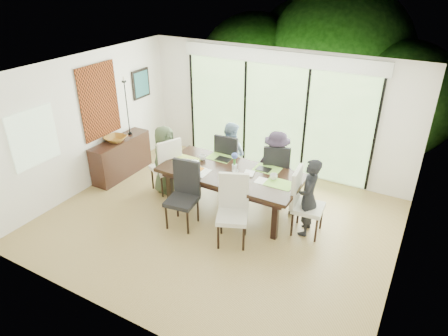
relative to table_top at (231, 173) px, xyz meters
The scene contains 62 objects.
floor 0.94m from the table_top, 89.44° to the right, with size 6.00×5.00×0.01m, color olive.
ceiling 1.99m from the table_top, 89.44° to the right, with size 6.00×5.00×0.01m, color white.
wall_back 2.08m from the table_top, 89.86° to the left, with size 6.00×0.02×2.70m, color white.
wall_front 3.07m from the table_top, 89.91° to the right, with size 6.00×0.02×2.70m, color silver.
wall_left 3.10m from the table_top, behind, with size 0.02×5.00×2.70m, color silver.
wall_right 3.11m from the table_top, ahead, with size 0.02×5.00×2.70m, color white.
glass_doors 2.01m from the table_top, 89.85° to the left, with size 4.20×0.02×2.30m, color #598C3F.
blinds_header 2.60m from the table_top, 89.85° to the left, with size 4.40×0.06×0.28m, color white.
mullion_a 2.89m from the table_top, 137.03° to the left, with size 0.05×0.04×2.30m, color black.
mullion_b 2.11m from the table_top, 109.61° to the left, with size 0.05×0.04×2.30m, color black.
mullion_c 2.12m from the table_top, 70.14° to the left, with size 0.05×0.04×2.30m, color black.
mullion_d 2.90m from the table_top, 42.83° to the left, with size 0.05×0.04×2.30m, color black.
side_window 3.50m from the table_top, 150.05° to the right, with size 0.02×0.90×1.00m, color #8CAD7F.
deck 3.01m from the table_top, 89.90° to the left, with size 6.00×1.80×0.10m, color brown.
rail_top 3.70m from the table_top, 89.92° to the left, with size 6.00×0.08×0.06m, color brown.
foliage_left 5.07m from the table_top, 110.94° to the left, with size 3.20×3.20×3.20m, color #14380F.
foliage_mid 5.40m from the table_top, 85.62° to the left, with size 4.00×4.00×4.00m, color #14380F.
foliage_right 5.03m from the table_top, 63.85° to the left, with size 2.80×2.80×2.80m, color #14380F.
foliage_far 6.08m from the table_top, 95.67° to the left, with size 3.60×3.60×3.60m, color #14380F.
table_top is the anchor object (origin of this frame).
table_apron 0.10m from the table_top, ahead, with size 2.39×0.98×0.11m, color black.
table_leg_fl 1.23m from the table_top, 158.29° to the right, with size 0.10×0.10×0.75m, color black.
table_leg_fr 1.23m from the table_top, 21.71° to the right, with size 0.10×0.10×0.75m, color black.
table_leg_bl 1.23m from the table_top, 158.29° to the left, with size 0.10×0.10×0.75m, color black.
table_leg_br 1.23m from the table_top, 21.71° to the left, with size 0.10×0.10×0.75m, color black.
chair_left_end 1.51m from the table_top, behind, with size 0.50×0.50×1.19m, color white, non-canonical shape.
chair_right_end 1.51m from the table_top, ahead, with size 0.50×0.50×1.19m, color beige, non-canonical shape.
chair_far_left 0.98m from the table_top, 117.90° to the left, with size 0.50×0.50×1.19m, color black, non-canonical shape.
chair_far_right 1.03m from the table_top, 57.09° to the left, with size 0.50×0.50×1.19m, color black, non-canonical shape.
chair_near_left 1.02m from the table_top, 119.89° to the right, with size 0.50×0.50×1.19m, color black, non-canonical shape.
chair_near_right 1.02m from the table_top, 60.11° to the right, with size 0.50×0.50×1.19m, color beige, non-canonical shape.
person_left_end 1.48m from the table_top, behind, with size 0.65×0.41×1.40m, color #3E4B32.
person_right_end 1.48m from the table_top, ahead, with size 0.65×0.41×1.40m, color black.
person_far_left 0.95m from the table_top, 118.47° to the left, with size 0.65×0.41×1.40m, color #7D9BB5.
person_far_right 1.00m from the table_top, 56.47° to the left, with size 0.65×0.41×1.40m, color #271E2D.
placemat_left 0.95m from the table_top, behind, with size 0.48×0.35×0.01m, color #9AAC3D.
placemat_right 0.95m from the table_top, ahead, with size 0.48×0.35×0.01m, color #85C646.
placemat_far_l 0.60m from the table_top, 138.37° to the left, with size 0.48×0.35×0.01m, color #86C446.
placemat_far_r 0.68m from the table_top, 36.03° to the left, with size 0.48×0.35×0.01m, color #79B13F.
placemat_paper 0.63m from the table_top, 151.39° to the right, with size 0.48×0.35×0.01m, color white.
tablet_far_l 0.50m from the table_top, 135.00° to the left, with size 0.28×0.20×0.01m, color black.
tablet_far_r 0.61m from the table_top, 34.99° to the left, with size 0.26×0.18×0.01m, color black.
papers 0.70m from the table_top, ahead, with size 0.33×0.24×0.00m, color white.
platter_base 0.63m from the table_top, 151.39° to the right, with size 0.28×0.28×0.03m, color white.
platter_snacks 0.63m from the table_top, 151.39° to the right, with size 0.22×0.22×0.02m, color #C97217.
vase 0.12m from the table_top, 45.00° to the left, with size 0.09×0.09×0.13m, color silver.
hyacinth_stems 0.24m from the table_top, 45.00° to the left, with size 0.04×0.04×0.17m, color #337226.
hyacinth_blooms 0.34m from the table_top, 45.00° to the left, with size 0.12×0.12×0.12m, color #475AB3.
laptop 0.86m from the table_top, behind, with size 0.36×0.23×0.03m, color silver.
cup_a 0.72m from the table_top, 167.91° to the left, with size 0.13×0.13×0.10m, color white.
cup_b 0.20m from the table_top, 33.69° to the right, with size 0.11×0.11×0.10m, color white.
cup_c 0.81m from the table_top, ahead, with size 0.13×0.13×0.10m, color white.
book 0.26m from the table_top, 11.31° to the left, with size 0.18×0.24×0.02m, color white.
sideboard 2.78m from the table_top, behind, with size 0.42×1.48×0.83m, color black.
bowl 2.76m from the table_top, behind, with size 0.44×0.44×0.11m, color brown.
candlestick_base 2.79m from the table_top, behind, with size 0.09×0.09×0.04m, color black.
candlestick_shaft 2.86m from the table_top, behind, with size 0.02×0.02×1.16m, color black.
candlestick_pan 3.05m from the table_top, behind, with size 0.09×0.09×0.03m, color black.
candle 3.07m from the table_top, behind, with size 0.03×0.03×0.09m, color silver.
tapestry 3.11m from the table_top, behind, with size 0.02×1.00×1.50m, color maroon.
art_frame 3.34m from the table_top, 158.11° to the left, with size 0.03×0.55×0.65m, color black.
art_canvas 3.32m from the table_top, 157.98° to the left, with size 0.01×0.45×0.55m, color #1C545A.
Camera 1 is at (3.02, -5.16, 4.21)m, focal length 32.00 mm.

